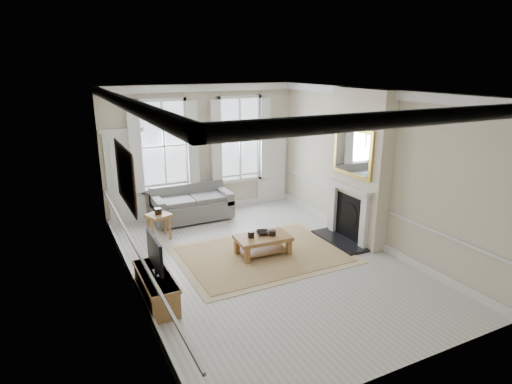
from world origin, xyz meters
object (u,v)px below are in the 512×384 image
coffee_table (263,240)px  tv_stand (156,288)px  side_table (158,219)px  sofa (191,206)px

coffee_table → tv_stand: bearing=-157.9°
tv_stand → coffee_table: bearing=18.8°
side_table → tv_stand: size_ratio=0.44×
sofa → coffee_table: sofa is taller
tv_stand → side_table: bearing=74.9°
side_table → coffee_table: (1.72, -1.89, -0.13)m
coffee_table → tv_stand: 2.60m
sofa → side_table: sofa is taller
side_table → coffee_table: bearing=-47.6°
sofa → tv_stand: bearing=-116.7°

